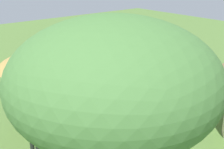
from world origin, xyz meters
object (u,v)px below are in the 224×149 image
(standing_watcher, at_px, (109,44))
(patio_chair_near_hut, at_px, (46,100))
(zebra_nearest_camera, at_px, (144,76))
(zebra_toward_hut, at_px, (204,58))
(acacia_tree_left_background, at_px, (114,80))
(patio_dining_table, at_px, (70,106))
(patio_chair_east_end, at_px, (101,118))
(guest_behind_table, at_px, (32,125))
(guest_beside_umbrella, at_px, (13,95))
(patio_chair_near_lawn, at_px, (88,96))
(shade_umbrella, at_px, (66,45))
(patio_chair_west_end, at_px, (44,125))
(zebra_by_umbrella, at_px, (65,60))
(striped_lounge_chair, at_px, (154,73))

(standing_watcher, bearing_deg, patio_chair_near_hut, 69.47)
(zebra_nearest_camera, bearing_deg, zebra_toward_hut, -159.16)
(zebra_toward_hut, distance_m, acacia_tree_left_background, 9.73)
(patio_dining_table, xyz_separation_m, acacia_tree_left_background, (1.74, 4.32, 2.70))
(patio_chair_east_end, relative_size, guest_behind_table, 0.58)
(guest_beside_umbrella, bearing_deg, patio_chair_near_lawn, 149.15)
(patio_dining_table, xyz_separation_m, patio_chair_east_end, (-0.47, 1.05, -0.13))
(patio_chair_east_end, xyz_separation_m, zebra_nearest_camera, (-2.74, -0.94, 0.42))
(shade_umbrella, xyz_separation_m, zebra_nearest_camera, (-3.21, 0.12, -1.71))
(patio_chair_west_end, distance_m, zebra_by_umbrella, 4.70)
(patio_dining_table, bearing_deg, patio_chair_near_lawn, -154.38)
(patio_chair_near_lawn, bearing_deg, patio_chair_west_end, 86.15)
(patio_dining_table, relative_size, patio_chair_west_end, 1.51)
(guest_behind_table, xyz_separation_m, zebra_nearest_camera, (-4.81, -0.66, 0.01))
(patio_chair_west_end, xyz_separation_m, guest_beside_umbrella, (0.27, -1.52, 0.49))
(patio_chair_west_end, xyz_separation_m, striped_lounge_chair, (-6.24, -1.44, -0.26))
(patio_chair_west_end, relative_size, zebra_nearest_camera, 0.42)
(patio_dining_table, distance_m, patio_chair_near_hut, 1.16)
(zebra_by_umbrella, bearing_deg, guest_behind_table, -74.75)
(patio_chair_near_lawn, xyz_separation_m, zebra_by_umbrella, (-0.76, -2.82, 0.48))
(patio_chair_east_end, bearing_deg, zebra_by_umbrella, 48.94)
(shade_umbrella, xyz_separation_m, patio_chair_near_hut, (0.29, -1.12, -2.13))
(patio_chair_east_end, relative_size, standing_watcher, 0.51)
(zebra_toward_hut, relative_size, acacia_tree_left_background, 0.43)
(patio_chair_near_hut, bearing_deg, shade_umbrella, 90.00)
(patio_dining_table, relative_size, zebra_toward_hut, 0.75)
(patio_chair_west_end, xyz_separation_m, acacia_tree_left_background, (0.65, 3.96, 2.83))
(guest_beside_umbrella, distance_m, guest_behind_table, 1.95)
(acacia_tree_left_background, bearing_deg, patio_chair_near_hut, -105.02)
(guest_beside_umbrella, relative_size, zebra_nearest_camera, 0.78)
(patio_chair_east_end, bearing_deg, shade_umbrella, 90.00)
(patio_dining_table, relative_size, standing_watcher, 0.78)
(guest_beside_umbrella, relative_size, standing_watcher, 0.96)
(zebra_toward_hut, bearing_deg, standing_watcher, -21.13)
(zebra_nearest_camera, height_order, zebra_toward_hut, zebra_toward_hut)
(striped_lounge_chair, xyz_separation_m, zebra_by_umbrella, (3.34, -2.23, 0.75))
(striped_lounge_chair, bearing_deg, acacia_tree_left_background, 150.63)
(patio_chair_west_end, relative_size, striped_lounge_chair, 0.96)
(patio_chair_west_end, height_order, zebra_toward_hut, zebra_toward_hut)
(guest_behind_table, bearing_deg, patio_chair_near_hut, -102.51)
(zebra_toward_hut, bearing_deg, acacia_tree_left_background, 69.97)
(patio_chair_east_end, xyz_separation_m, acacia_tree_left_background, (2.22, 3.27, 2.83))
(patio_chair_west_end, bearing_deg, zebra_toward_hut, 71.93)
(patio_chair_near_hut, bearing_deg, acacia_tree_left_background, 60.63)
(shade_umbrella, height_order, patio_chair_west_end, shade_umbrella)
(guest_beside_umbrella, bearing_deg, guest_behind_table, 67.93)
(patio_dining_table, distance_m, patio_chair_east_end, 1.16)
(shade_umbrella, height_order, standing_watcher, shade_umbrella)
(patio_chair_near_hut, xyz_separation_m, zebra_nearest_camera, (-3.50, 1.23, 0.42))
(patio_chair_east_end, xyz_separation_m, patio_chair_near_lawn, (-0.57, -1.55, 0.00))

